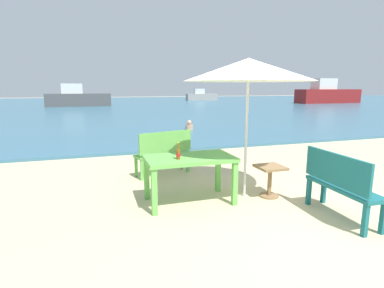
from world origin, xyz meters
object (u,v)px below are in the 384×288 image
bench_teal_center (340,182)px  boat_ferry (201,96)px  side_table_wood (270,177)px  boat_sailboat (78,98)px  bench_green_left (164,150)px  patio_umbrella (248,70)px  picnic_table_green (189,163)px  swimmer_person (189,126)px  boat_barge (327,94)px  beer_bottle_amber (178,153)px

bench_teal_center → boat_ferry: 39.36m
side_table_wood → bench_teal_center: (0.45, -1.05, 0.19)m
bench_teal_center → boat_sailboat: (-4.78, 27.74, 0.31)m
bench_green_left → bench_teal_center: bearing=-56.6°
bench_teal_center → patio_umbrella: bearing=124.9°
bench_teal_center → boat_ferry: bearing=73.4°
picnic_table_green → bench_green_left: bench_green_left is taller
side_table_wood → swimmer_person: 7.91m
boat_barge → boat_ferry: boat_barge is taller
patio_umbrella → side_table_wood: bearing=-21.7°
patio_umbrella → boat_sailboat: patio_umbrella is taller
beer_bottle_amber → side_table_wood: size_ratio=0.49×
boat_sailboat → boat_ferry: size_ratio=1.33×
picnic_table_green → bench_green_left: bearing=92.1°
bench_green_left → swimmer_person: 6.52m
beer_bottle_amber → swimmer_person: beer_bottle_amber is taller
boat_barge → boat_ferry: bearing=132.5°
beer_bottle_amber → bench_teal_center: size_ratio=0.22×
bench_green_left → boat_ferry: (13.16, 34.86, 0.12)m
boat_sailboat → boat_ferry: 18.90m
picnic_table_green → swimmer_person: picnic_table_green is taller
boat_ferry → boat_barge: bearing=-47.5°
bench_green_left → swimmer_person: bearing=68.1°
boat_sailboat → swimmer_person: bearing=-74.2°
side_table_wood → bench_green_left: bearing=128.5°
patio_umbrella → bench_green_left: (-1.04, 1.64, -1.58)m
side_table_wood → boat_barge: size_ratio=0.07×
picnic_table_green → side_table_wood: picnic_table_green is taller
picnic_table_green → patio_umbrella: bearing=-1.7°
picnic_table_green → side_table_wood: size_ratio=2.59×
beer_bottle_amber → boat_ferry: boat_ferry is taller
beer_bottle_amber → patio_umbrella: bearing=4.4°
patio_umbrella → bench_teal_center: 2.16m
patio_umbrella → boat_sailboat: size_ratio=0.39×
boat_barge → side_table_wood: bearing=-133.1°
patio_umbrella → boat_ferry: (12.12, 36.51, -1.46)m
picnic_table_green → side_table_wood: bearing=-7.7°
picnic_table_green → patio_umbrella: 1.76m
picnic_table_green → beer_bottle_amber: size_ratio=5.28×
boat_barge → boat_sailboat: 27.31m
side_table_wood → bench_green_left: (-1.43, 1.80, 0.19)m
side_table_wood → swimmer_person: (1.00, 7.85, -0.11)m
boat_sailboat → boat_ferry: (16.05, 9.98, -0.19)m
side_table_wood → beer_bottle_amber: bearing=177.7°
bench_green_left → boat_barge: 33.27m
bench_teal_center → bench_green_left: (-1.88, 2.85, 0.00)m
beer_bottle_amber → boat_ferry: size_ratio=0.06×
bench_teal_center → swimmer_person: (0.54, 8.90, -0.30)m
patio_umbrella → bench_green_left: size_ratio=1.84×
bench_teal_center → boat_sailboat: bearing=99.8°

